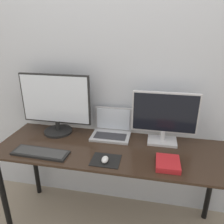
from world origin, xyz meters
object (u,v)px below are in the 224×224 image
(monitor_left, at_px, (56,104))
(laptop, at_px, (112,129))
(keyboard, at_px, (41,153))
(book, at_px, (168,163))
(monitor_right, at_px, (164,117))
(mouse, at_px, (105,159))

(monitor_left, xyz_separation_m, laptop, (0.46, 0.04, -0.20))
(laptop, distance_m, keyboard, 0.59)
(monitor_left, xyz_separation_m, book, (0.91, -0.31, -0.24))
(laptop, bearing_deg, monitor_right, -5.82)
(monitor_left, distance_m, book, 1.00)
(monitor_right, distance_m, laptop, 0.45)
(monitor_left, xyz_separation_m, mouse, (0.50, -0.36, -0.24))
(monitor_right, height_order, book, monitor_right)
(keyboard, distance_m, book, 0.89)
(monitor_left, distance_m, mouse, 0.66)
(laptop, bearing_deg, keyboard, -138.51)
(mouse, height_order, book, mouse)
(monitor_right, xyz_separation_m, book, (0.03, -0.31, -0.20))
(monitor_right, relative_size, laptop, 1.57)
(laptop, relative_size, book, 1.71)
(keyboard, relative_size, book, 2.25)
(laptop, height_order, keyboard, laptop)
(laptop, height_order, mouse, laptop)
(monitor_right, relative_size, mouse, 6.77)
(monitor_left, relative_size, monitor_right, 1.20)
(laptop, bearing_deg, mouse, -85.23)
(monitor_left, distance_m, monitor_right, 0.88)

